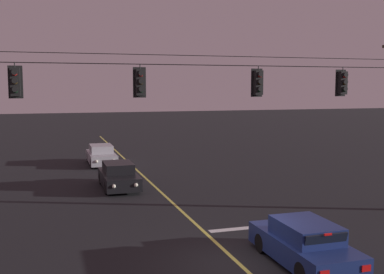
# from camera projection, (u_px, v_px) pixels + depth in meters

# --- Properties ---
(ground_plane) EXTENTS (180.00, 180.00, 0.00)m
(ground_plane) POSITION_uv_depth(u_px,v_px,m) (240.00, 264.00, 14.65)
(ground_plane) COLOR black
(lane_centre_stripe) EXTENTS (0.14, 60.00, 0.01)m
(lane_centre_stripe) POSITION_uv_depth(u_px,v_px,m) (163.00, 194.00, 24.18)
(lane_centre_stripe) COLOR #D1C64C
(lane_centre_stripe) RESTS_ON ground
(stop_bar_paint) EXTENTS (3.40, 0.36, 0.01)m
(stop_bar_paint) POSITION_uv_depth(u_px,v_px,m) (250.00, 228.00, 18.47)
(stop_bar_paint) COLOR silver
(stop_bar_paint) RESTS_ON ground
(signal_span_assembly) EXTENTS (20.13, 0.32, 7.73)m
(signal_span_assembly) POSITION_uv_depth(u_px,v_px,m) (200.00, 126.00, 18.05)
(signal_span_assembly) COLOR #38281C
(signal_span_assembly) RESTS_ON ground
(traffic_light_leftmost) EXTENTS (0.48, 0.41, 1.22)m
(traffic_light_leftmost) POSITION_uv_depth(u_px,v_px,m) (15.00, 82.00, 15.93)
(traffic_light_leftmost) COLOR black
(traffic_light_left_inner) EXTENTS (0.48, 0.41, 1.22)m
(traffic_light_left_inner) POSITION_uv_depth(u_px,v_px,m) (140.00, 82.00, 17.19)
(traffic_light_left_inner) COLOR black
(traffic_light_centre) EXTENTS (0.48, 0.41, 1.22)m
(traffic_light_centre) POSITION_uv_depth(u_px,v_px,m) (258.00, 83.00, 18.57)
(traffic_light_centre) COLOR black
(traffic_light_right_inner) EXTENTS (0.48, 0.41, 1.22)m
(traffic_light_right_inner) POSITION_uv_depth(u_px,v_px,m) (343.00, 83.00, 19.71)
(traffic_light_right_inner) COLOR black
(car_waiting_near_lane) EXTENTS (1.80, 4.33, 1.39)m
(car_waiting_near_lane) POSITION_uv_depth(u_px,v_px,m) (304.00, 244.00, 14.57)
(car_waiting_near_lane) COLOR navy
(car_waiting_near_lane) RESTS_ON ground
(car_oncoming_lead) EXTENTS (1.80, 4.42, 1.39)m
(car_oncoming_lead) POSITION_uv_depth(u_px,v_px,m) (119.00, 176.00, 25.68)
(car_oncoming_lead) COLOR black
(car_oncoming_lead) RESTS_ON ground
(car_oncoming_trailing) EXTENTS (1.80, 4.42, 1.39)m
(car_oncoming_trailing) POSITION_uv_depth(u_px,v_px,m) (101.00, 155.00, 33.50)
(car_oncoming_trailing) COLOR #A5A5AD
(car_oncoming_trailing) RESTS_ON ground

